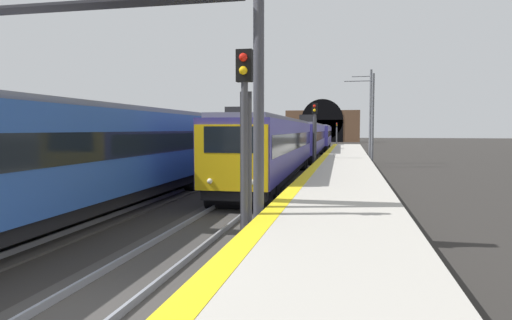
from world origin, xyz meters
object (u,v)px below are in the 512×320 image
object	(u,v)px
train_main_approaching	(308,139)
railway_signal_mid	(314,132)
catenary_mast_far	(372,119)
overhead_signal_gantry	(107,41)
railway_signal_near	(245,138)
railway_signal_far	(337,132)
train_adjacent_platform	(238,140)
catenary_mast_near	(370,116)

from	to	relation	value
train_main_approaching	railway_signal_mid	world-z (taller)	railway_signal_mid
train_main_approaching	catenary_mast_far	size ratio (longest dim) A/B	8.41
overhead_signal_gantry	railway_signal_near	bearing A→B (deg)	-104.28
catenary_mast_far	railway_signal_far	bearing A→B (deg)	4.82
train_main_approaching	train_adjacent_platform	distance (m)	13.47
railway_signal_mid	catenary_mast_far	world-z (taller)	catenary_mast_far
train_main_approaching	railway_signal_far	distance (m)	40.31
railway_signal_far	overhead_signal_gantry	distance (m)	76.51
catenary_mast_far	catenary_mast_near	bearing A→B (deg)	-0.32
railway_signal_near	railway_signal_mid	xyz separation A→B (m)	(21.44, 0.00, -0.02)
railway_signal_near	train_main_approaching	bearing A→B (deg)	-177.04
railway_signal_mid	catenary_mast_far	xyz separation A→B (m)	(6.01, -4.21, 1.04)
train_main_approaching	train_adjacent_platform	world-z (taller)	train_adjacent_platform
train_main_approaching	overhead_signal_gantry	size ratio (longest dim) A/B	7.32
railway_signal_near	overhead_signal_gantry	size ratio (longest dim) A/B	0.57
overhead_signal_gantry	catenary_mast_near	world-z (taller)	catenary_mast_near
railway_signal_far	catenary_mast_far	bearing A→B (deg)	4.82
railway_signal_far	train_adjacent_platform	bearing A→B (deg)	-6.84
train_main_approaching	catenary_mast_near	size ratio (longest dim) A/B	7.59
railway_signal_near	catenary_mast_near	size ratio (longest dim) A/B	0.59
train_main_approaching	catenary_mast_near	xyz separation A→B (m)	(-5.55, -6.15, 2.21)
train_adjacent_platform	railway_signal_near	xyz separation A→B (m)	(-24.42, -6.36, 0.66)
overhead_signal_gantry	catenary_mast_near	size ratio (longest dim) A/B	1.04
train_main_approaching	catenary_mast_far	distance (m)	11.61
train_adjacent_platform	railway_signal_mid	size ratio (longest dim) A/B	12.52
overhead_signal_gantry	catenary_mast_near	distance (m)	31.68
railway_signal_near	catenary_mast_far	bearing A→B (deg)	171.27
train_main_approaching	catenary_mast_near	bearing A→B (deg)	46.88
train_adjacent_platform	catenary_mast_far	distance (m)	11.12
railway_signal_near	catenary_mast_near	distance (m)	31.89
railway_signal_near	catenary_mast_near	bearing A→B (deg)	172.36
overhead_signal_gantry	catenary_mast_far	world-z (taller)	catenary_mast_far
railway_signal_far	catenary_mast_far	distance (m)	50.15
railway_signal_mid	catenary_mast_near	xyz separation A→B (m)	(10.14, -4.24, 1.43)
train_main_approaching	railway_signal_far	xyz separation A→B (m)	(40.26, -1.92, 0.48)
train_adjacent_platform	railway_signal_mid	distance (m)	7.05
overhead_signal_gantry	train_main_approaching	bearing A→B (deg)	-3.52
train_main_approaching	railway_signal_mid	distance (m)	15.83
train_adjacent_platform	catenary_mast_near	distance (m)	12.95
train_main_approaching	overhead_signal_gantry	distance (m)	36.31
railway_signal_near	railway_signal_far	bearing A→B (deg)	-180.00
railway_signal_far	catenary_mast_far	xyz separation A→B (m)	(-49.95, -4.21, 1.34)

